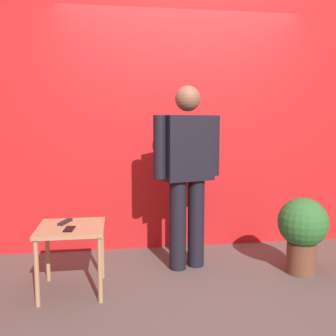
{
  "coord_description": "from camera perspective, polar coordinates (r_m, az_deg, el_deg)",
  "views": [
    {
      "loc": [
        -0.7,
        -2.7,
        1.35
      ],
      "look_at": [
        -0.23,
        0.55,
        0.95
      ],
      "focal_mm": 39.9,
      "sensor_mm": 36.0,
      "label": 1
    }
  ],
  "objects": [
    {
      "name": "potted_plant",
      "position": [
        3.58,
        19.86,
        -8.73
      ],
      "size": [
        0.44,
        0.44,
        0.69
      ],
      "color": "brown",
      "rests_on": "ground_plane"
    },
    {
      "name": "tv_remote",
      "position": [
        3.18,
        -15.45,
        -7.94
      ],
      "size": [
        0.1,
        0.17,
        0.02
      ],
      "primitive_type": "cube",
      "rotation": [
        0.0,
        0.0,
        -0.38
      ],
      "color": "black",
      "rests_on": "side_table"
    },
    {
      "name": "standing_person",
      "position": [
        3.41,
        2.96,
        0.02
      ],
      "size": [
        0.66,
        0.34,
        1.68
      ],
      "color": "black",
      "rests_on": "ground_plane"
    },
    {
      "name": "ground_plane",
      "position": [
        3.1,
        6.07,
        -18.87
      ],
      "size": [
        12.0,
        12.0,
        0.0
      ],
      "primitive_type": "plane",
      "color": "#59544F"
    },
    {
      "name": "cell_phone",
      "position": [
        2.99,
        -14.84,
        -8.99
      ],
      "size": [
        0.08,
        0.15,
        0.01
      ],
      "primitive_type": "cube",
      "rotation": [
        0.0,
        0.0,
        -0.1
      ],
      "color": "black",
      "rests_on": "side_table"
    },
    {
      "name": "back_wall_red",
      "position": [
        4.02,
        1.9,
        7.57
      ],
      "size": [
        5.63,
        0.12,
        2.78
      ],
      "primitive_type": "cube",
      "color": "red",
      "rests_on": "ground_plane"
    },
    {
      "name": "side_table",
      "position": [
        3.11,
        -14.55,
        -10.03
      ],
      "size": [
        0.52,
        0.52,
        0.54
      ],
      "color": "tan",
      "rests_on": "ground_plane"
    }
  ]
}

